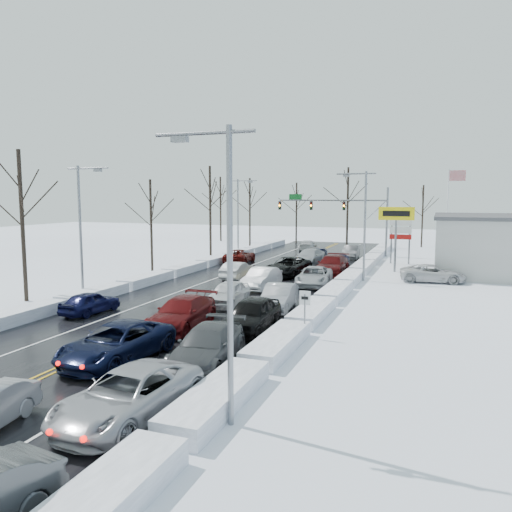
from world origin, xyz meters
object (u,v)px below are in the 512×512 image
at_px(tires_plus_sign, 396,218).
at_px(traffic_signal_mast, 344,209).
at_px(flagpole, 449,205).
at_px(oncoming_car_0, 237,279).

bearing_deg(tires_plus_sign, traffic_signal_mast, 120.46).
distance_m(tires_plus_sign, flagpole, 14.79).
height_order(tires_plus_sign, flagpole, flagpole).
distance_m(traffic_signal_mast, flagpole, 11.90).
bearing_deg(oncoming_car_0, traffic_signal_mast, -106.19).
height_order(tires_plus_sign, oncoming_car_0, tires_plus_sign).
bearing_deg(oncoming_car_0, flagpole, -128.78).
bearing_deg(flagpole, traffic_signal_mast, -170.27).
bearing_deg(traffic_signal_mast, flagpole, 9.73).
distance_m(traffic_signal_mast, tires_plus_sign, 13.92).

